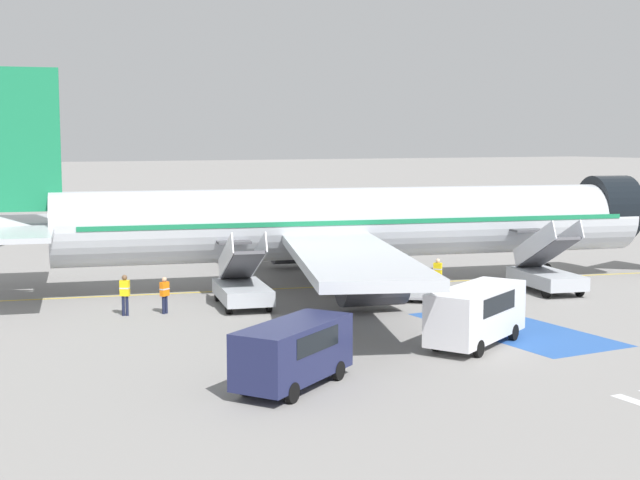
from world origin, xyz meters
The scene contains 14 objects.
ground_plane centered at (0.00, 0.00, 0.00)m, with size 600.00×600.00×0.00m, color gray.
apron_leadline_yellow centered at (-0.83, 0.69, 0.00)m, with size 0.20×76.10×0.01m, color gold.
apron_stand_patch_blue centered at (-0.83, -12.11, 0.00)m, with size 4.27×9.51×0.01m, color #2856A8.
airliner centered at (-1.54, 0.85, 3.40)m, with size 41.72×34.87×11.37m.
boarding_stairs_forward centered at (6.79, -5.60, 0.98)m, with size 3.21×5.53×3.91m.
boarding_stairs_aft centered at (-8.86, -2.04, 0.96)m, with size 3.21×5.53×3.74m.
fuel_tanker centered at (-6.35, 24.94, 1.78)m, with size 10.10×3.16×3.52m.
service_van_0 centered at (-12.89, -15.81, 1.26)m, with size 4.99×4.12×2.09m.
service_van_1 centered at (-4.09, -13.81, 1.35)m, with size 5.64×4.19×2.27m.
baggage_cart centered at (-0.87, -4.81, 0.26)m, with size 2.98×2.77×0.87m.
ground_crew_0 centered at (-14.42, -1.73, 1.08)m, with size 0.49×0.43×1.86m.
ground_crew_1 centered at (-2.89, -3.68, 0.95)m, with size 0.48×0.37×1.66m.
ground_crew_2 centered at (-12.69, -2.10, 0.97)m, with size 0.49×0.41×1.69m.
ground_crew_3 centered at (1.89, -2.82, 0.99)m, with size 0.43×0.48×1.71m.
Camera 1 is at (-25.07, -40.70, 7.83)m, focal length 50.00 mm.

